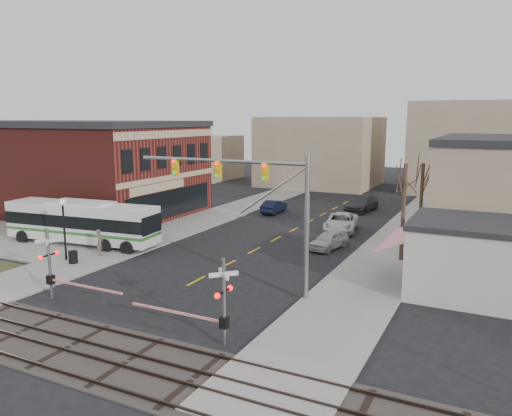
{
  "coord_description": "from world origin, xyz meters",
  "views": [
    {
      "loc": [
        16.43,
        -22.71,
        9.95
      ],
      "look_at": [
        0.65,
        9.0,
        3.5
      ],
      "focal_mm": 35.0,
      "sensor_mm": 36.0,
      "label": 1
    }
  ],
  "objects_px": {
    "transit_bus": "(82,222)",
    "car_a": "(329,240)",
    "car_c": "(341,222)",
    "car_d": "(362,203)",
    "trash_bin": "(73,257)",
    "car_b": "(274,206)",
    "rr_crossing_west": "(55,265)",
    "rr_crossing_east": "(216,302)",
    "pedestrian_near": "(100,242)",
    "traffic_signal_mast": "(257,193)",
    "pedestrian_far": "(123,231)",
    "street_lamp": "(63,217)"
  },
  "relations": [
    {
      "from": "rr_crossing_east",
      "to": "traffic_signal_mast",
      "type": "bearing_deg",
      "value": 101.14
    },
    {
      "from": "rr_crossing_west",
      "to": "car_b",
      "type": "bearing_deg",
      "value": 89.75
    },
    {
      "from": "rr_crossing_west",
      "to": "street_lamp",
      "type": "distance_m",
      "value": 7.91
    },
    {
      "from": "car_b",
      "to": "street_lamp",
      "type": "bearing_deg",
      "value": 75.06
    },
    {
      "from": "rr_crossing_west",
      "to": "street_lamp",
      "type": "bearing_deg",
      "value": 133.59
    },
    {
      "from": "car_b",
      "to": "car_c",
      "type": "bearing_deg",
      "value": 148.36
    },
    {
      "from": "traffic_signal_mast",
      "to": "pedestrian_near",
      "type": "distance_m",
      "value": 14.29
    },
    {
      "from": "car_a",
      "to": "car_c",
      "type": "xyz_separation_m",
      "value": [
        -0.93,
        6.29,
        0.1
      ]
    },
    {
      "from": "car_a",
      "to": "pedestrian_near",
      "type": "relative_size",
      "value": 2.1
    },
    {
      "from": "rr_crossing_west",
      "to": "rr_crossing_east",
      "type": "bearing_deg",
      "value": -4.26
    },
    {
      "from": "trash_bin",
      "to": "car_a",
      "type": "xyz_separation_m",
      "value": [
        14.3,
        11.89,
        0.14
      ]
    },
    {
      "from": "rr_crossing_east",
      "to": "pedestrian_near",
      "type": "height_order",
      "value": "rr_crossing_east"
    },
    {
      "from": "transit_bus",
      "to": "car_a",
      "type": "height_order",
      "value": "transit_bus"
    },
    {
      "from": "car_a",
      "to": "car_d",
      "type": "bearing_deg",
      "value": 108.4
    },
    {
      "from": "car_a",
      "to": "car_d",
      "type": "xyz_separation_m",
      "value": [
        -1.83,
        16.69,
        0.13
      ]
    },
    {
      "from": "transit_bus",
      "to": "car_b",
      "type": "xyz_separation_m",
      "value": [
        7.98,
        19.0,
        -1.17
      ]
    },
    {
      "from": "rr_crossing_west",
      "to": "car_d",
      "type": "height_order",
      "value": "rr_crossing_west"
    },
    {
      "from": "transit_bus",
      "to": "car_a",
      "type": "xyz_separation_m",
      "value": [
        17.85,
        7.5,
        -1.17
      ]
    },
    {
      "from": "rr_crossing_east",
      "to": "pedestrian_near",
      "type": "xyz_separation_m",
      "value": [
        -14.77,
        8.37,
        -0.89
      ]
    },
    {
      "from": "rr_crossing_west",
      "to": "pedestrian_far",
      "type": "bearing_deg",
      "value": 114.49
    },
    {
      "from": "transit_bus",
      "to": "trash_bin",
      "type": "xyz_separation_m",
      "value": [
        3.55,
        -4.39,
        -1.31
      ]
    },
    {
      "from": "trash_bin",
      "to": "car_b",
      "type": "height_order",
      "value": "car_b"
    },
    {
      "from": "transit_bus",
      "to": "street_lamp",
      "type": "height_order",
      "value": "street_lamp"
    },
    {
      "from": "pedestrian_near",
      "to": "pedestrian_far",
      "type": "xyz_separation_m",
      "value": [
        -1.07,
        3.68,
        -0.05
      ]
    },
    {
      "from": "trash_bin",
      "to": "car_d",
      "type": "distance_m",
      "value": 31.19
    },
    {
      "from": "street_lamp",
      "to": "pedestrian_near",
      "type": "distance_m",
      "value": 3.16
    },
    {
      "from": "street_lamp",
      "to": "pedestrian_near",
      "type": "relative_size",
      "value": 2.26
    },
    {
      "from": "car_a",
      "to": "car_d",
      "type": "height_order",
      "value": "car_d"
    },
    {
      "from": "transit_bus",
      "to": "car_a",
      "type": "relative_size",
      "value": 3.24
    },
    {
      "from": "rr_crossing_east",
      "to": "pedestrian_far",
      "type": "relative_size",
      "value": 3.1
    },
    {
      "from": "rr_crossing_west",
      "to": "car_c",
      "type": "height_order",
      "value": "rr_crossing_west"
    },
    {
      "from": "rr_crossing_west",
      "to": "trash_bin",
      "type": "xyz_separation_m",
      "value": [
        -4.3,
        5.27,
        -1.42
      ]
    },
    {
      "from": "rr_crossing_west",
      "to": "rr_crossing_east",
      "type": "distance_m",
      "value": 10.74
    },
    {
      "from": "trash_bin",
      "to": "rr_crossing_east",
      "type": "bearing_deg",
      "value": -22.03
    },
    {
      "from": "traffic_signal_mast",
      "to": "car_a",
      "type": "xyz_separation_m",
      "value": [
        0.65,
        11.07,
        -5.11
      ]
    },
    {
      "from": "car_c",
      "to": "pedestrian_far",
      "type": "bearing_deg",
      "value": -148.84
    },
    {
      "from": "rr_crossing_east",
      "to": "car_d",
      "type": "height_order",
      "value": "rr_crossing_east"
    },
    {
      "from": "transit_bus",
      "to": "car_c",
      "type": "xyz_separation_m",
      "value": [
        16.92,
        13.8,
        -1.07
      ]
    },
    {
      "from": "pedestrian_far",
      "to": "car_d",
      "type": "bearing_deg",
      "value": 34.32
    },
    {
      "from": "car_d",
      "to": "car_b",
      "type": "bearing_deg",
      "value": -139.68
    },
    {
      "from": "traffic_signal_mast",
      "to": "pedestrian_near",
      "type": "height_order",
      "value": "traffic_signal_mast"
    },
    {
      "from": "car_b",
      "to": "pedestrian_near",
      "type": "height_order",
      "value": "pedestrian_near"
    },
    {
      "from": "rr_crossing_east",
      "to": "car_a",
      "type": "distance_m",
      "value": 18.02
    },
    {
      "from": "trash_bin",
      "to": "car_c",
      "type": "xyz_separation_m",
      "value": [
        13.37,
        18.18,
        0.24
      ]
    },
    {
      "from": "street_lamp",
      "to": "car_b",
      "type": "relative_size",
      "value": 1.05
    },
    {
      "from": "pedestrian_far",
      "to": "car_b",
      "type": "bearing_deg",
      "value": 48.0
    },
    {
      "from": "street_lamp",
      "to": "transit_bus",
      "type": "bearing_deg",
      "value": 121.65
    },
    {
      "from": "transit_bus",
      "to": "pedestrian_near",
      "type": "xyz_separation_m",
      "value": [
        3.8,
        -2.09,
        -0.78
      ]
    },
    {
      "from": "car_c",
      "to": "car_d",
      "type": "height_order",
      "value": "car_d"
    },
    {
      "from": "transit_bus",
      "to": "pedestrian_far",
      "type": "height_order",
      "value": "transit_bus"
    }
  ]
}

